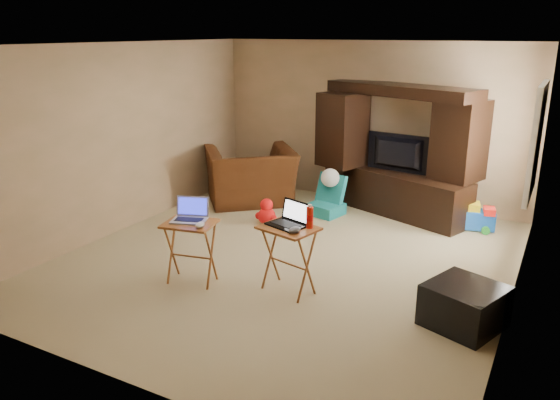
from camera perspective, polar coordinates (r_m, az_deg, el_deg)
The scene contains 22 objects.
floor at distance 6.63m, azimuth 0.82°, elevation -6.16°, with size 5.50×5.50×0.00m, color beige.
ceiling at distance 6.08m, azimuth 0.93°, elevation 15.98°, with size 5.50×5.50×0.00m, color silver.
wall_back at distance 8.73m, azimuth 9.29°, elevation 7.93°, with size 5.00×5.00×0.00m, color tan.
wall_front at distance 4.10m, azimuth -17.16°, elevation -3.36°, with size 5.00×5.00×0.00m, color tan.
wall_left at distance 7.69m, azimuth -16.00°, elevation 6.23°, with size 5.50×5.50×0.00m, color tan.
wall_right at distance 5.59m, azimuth 24.28°, elevation 1.33°, with size 5.50×5.50×0.00m, color tan.
window_pane at distance 7.07m, azimuth 25.35°, elevation 5.54°, with size 1.20×1.20×0.00m, color white.
window_frame at distance 7.07m, azimuth 25.19°, elevation 5.56°, with size 0.06×1.14×1.34m, color white.
entertainment_center at distance 8.21m, azimuth 12.13°, elevation 5.07°, with size 2.33×0.58×1.91m, color black.
television at distance 8.18m, azimuth 12.03°, elevation 4.75°, with size 0.97×0.13×0.56m, color black.
recliner at distance 8.66m, azimuth -3.09°, elevation 2.52°, with size 1.33×1.17×0.87m, color #4B2710.
child_rocker at distance 8.11m, azimuth 4.84°, elevation 0.49°, with size 0.45×0.52×0.60m, color #177D83, non-canonical shape.
plush_toy at distance 7.71m, azimuth -1.41°, elevation -1.20°, with size 0.35×0.29×0.39m, color red, non-canonical shape.
push_toy at distance 7.99m, azimuth 19.78°, elevation -1.59°, with size 0.51×0.37×0.38m, color blue, non-canonical shape.
ottoman at distance 5.42m, azimuth 18.69°, elevation -10.42°, with size 0.63×0.63×0.40m, color black.
tray_table_left at distance 6.00m, azimuth -9.27°, elevation -5.44°, with size 0.53×0.42×0.69m, color #A75E28.
tray_table_right at distance 5.71m, azimuth 0.88°, elevation -6.24°, with size 0.56×0.44×0.72m, color #964924.
laptop_left at distance 5.88m, azimuth -9.54°, elevation -1.10°, with size 0.36×0.29×0.24m, color #A3A4A8.
laptop_right at distance 5.57m, azimuth 0.63°, elevation -1.55°, with size 0.38×0.31×0.24m, color black.
mouse_left at distance 5.70m, azimuth -8.35°, elevation -2.59°, with size 0.09×0.14×0.06m, color white.
mouse_right at distance 5.41m, azimuth 1.53°, elevation -3.15°, with size 0.09×0.15×0.06m, color #3A3A3F.
water_bottle at distance 5.52m, azimuth 3.13°, elevation -1.84°, with size 0.07×0.07×0.22m, color red.
Camera 1 is at (2.80, -5.40, 2.64)m, focal length 35.00 mm.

